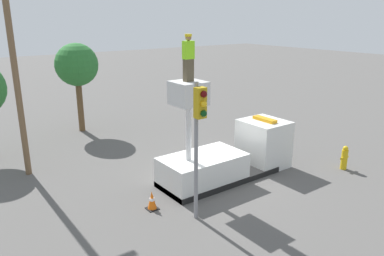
% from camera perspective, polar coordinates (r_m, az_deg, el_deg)
% --- Properties ---
extents(ground_plane, '(120.00, 120.00, 0.00)m').
position_cam_1_polar(ground_plane, '(16.55, 4.16, -7.73)').
color(ground_plane, '#565451').
extents(bucket_truck, '(6.33, 2.08, 4.46)m').
position_cam_1_polar(bucket_truck, '(16.51, 5.66, -4.21)').
color(bucket_truck, black).
rests_on(bucket_truck, ground).
extents(worker, '(0.40, 0.26, 1.75)m').
position_cam_1_polar(worker, '(14.13, -0.56, 10.63)').
color(worker, brown).
rests_on(worker, bucket_truck).
extents(traffic_light_pole, '(0.34, 0.57, 4.84)m').
position_cam_1_polar(traffic_light_pole, '(12.13, 1.05, 0.43)').
color(traffic_light_pole, gray).
rests_on(traffic_light_pole, ground).
extents(fire_hydrant, '(0.53, 0.29, 1.13)m').
position_cam_1_polar(fire_hydrant, '(18.69, 22.21, -4.22)').
color(fire_hydrant, gold).
rests_on(fire_hydrant, ground).
extents(traffic_cone_rear, '(0.41, 0.41, 0.71)m').
position_cam_1_polar(traffic_cone_rear, '(14.05, -6.12, -10.94)').
color(traffic_cone_rear, black).
rests_on(traffic_cone_rear, ground).
extents(tree_right_bg, '(2.53, 2.53, 5.34)m').
position_cam_1_polar(tree_right_bg, '(23.40, -17.16, 9.07)').
color(tree_right_bg, brown).
rests_on(tree_right_bg, ground).
extents(utility_pole, '(2.20, 0.26, 8.76)m').
position_cam_1_polar(utility_pole, '(17.36, -25.38, 8.08)').
color(utility_pole, brown).
rests_on(utility_pole, ground).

